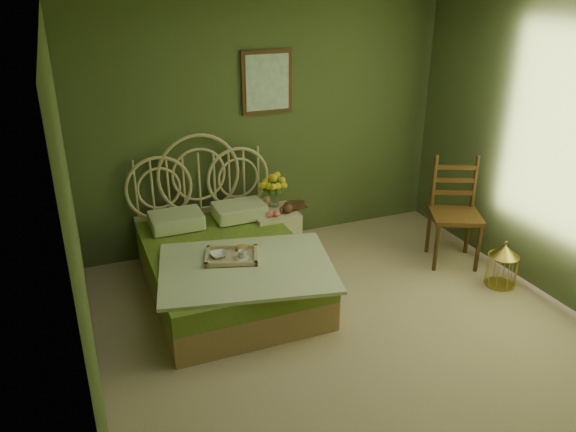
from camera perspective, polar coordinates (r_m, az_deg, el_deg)
name	(u,v)px	position (r m, az deg, el deg)	size (l,w,h in m)	color
floor	(364,348)	(4.67, 7.78, -13.13)	(4.50, 4.50, 0.00)	tan
ceiling	(387,2)	(3.77, 10.04, 20.61)	(4.50, 4.50, 0.00)	silver
wall_back	(266,125)	(5.99, -2.24, 9.21)	(4.00, 4.00, 0.00)	#49582E
wall_left	(78,244)	(3.53, -20.57, -2.67)	(4.50, 4.50, 0.00)	#49582E
wall_art	(267,82)	(5.87, -2.14, 13.43)	(0.54, 0.04, 0.64)	#3E2211
bed	(226,264)	(5.26, -6.30, -4.86)	(1.65, 2.09, 1.29)	#AD7B56
nightstand	(274,224)	(5.89, -1.46, -0.87)	(0.46, 0.47, 0.94)	beige
chair	(451,205)	(5.95, 16.23, 1.12)	(0.64, 0.64, 1.09)	#3E2211
birdcage	(502,266)	(5.74, 20.94, -4.75)	(0.28, 0.28, 0.42)	gold
book_lower	(289,207)	(5.89, 0.08, 0.94)	(0.17, 0.22, 0.02)	#381E0F
book_upper	(289,205)	(5.88, 0.08, 1.12)	(0.17, 0.23, 0.02)	#472819
cereal_bowl	(219,255)	(4.92, -7.04, -3.93)	(0.14, 0.14, 0.04)	white
coffee_cup	(242,255)	(4.86, -4.66, -3.92)	(0.08, 0.08, 0.08)	white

